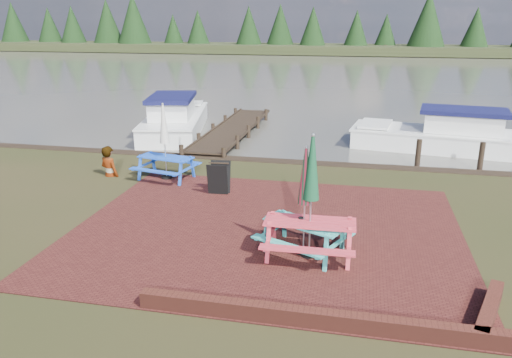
{
  "coord_description": "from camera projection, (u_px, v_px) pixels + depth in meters",
  "views": [
    {
      "loc": [
        2.01,
        -9.62,
        4.78
      ],
      "look_at": [
        -0.42,
        1.82,
        1.0
      ],
      "focal_mm": 35.0,
      "sensor_mm": 36.0,
      "label": 1
    }
  ],
  "objects": [
    {
      "name": "boat_jetty",
      "position": [
        175.0,
        120.0,
        22.46
      ],
      "size": [
        3.73,
        7.13,
        1.97
      ],
      "rotation": [
        0.0,
        0.0,
        0.22
      ],
      "color": "silver",
      "rests_on": "ground"
    },
    {
      "name": "boat_near",
      "position": [
        444.0,
        136.0,
        19.6
      ],
      "size": [
        7.01,
        3.28,
        1.83
      ],
      "rotation": [
        0.0,
        0.0,
        1.43
      ],
      "color": "silver",
      "rests_on": "ground"
    },
    {
      "name": "picnic_table_blue",
      "position": [
        165.0,
        153.0,
        15.33
      ],
      "size": [
        1.96,
        1.82,
        2.34
      ],
      "rotation": [
        0.0,
        0.0,
        -0.21
      ],
      "color": "blue",
      "rests_on": "ground"
    },
    {
      "name": "chalkboard",
      "position": [
        219.0,
        178.0,
        14.08
      ],
      "size": [
        0.59,
        0.59,
        0.93
      ],
      "rotation": [
        0.0,
        0.0,
        0.08
      ],
      "color": "black",
      "rests_on": "ground"
    },
    {
      "name": "far_treeline",
      "position": [
        352.0,
        29.0,
        71.25
      ],
      "size": [
        120.0,
        10.0,
        8.1
      ],
      "color": "black",
      "rests_on": "ground"
    },
    {
      "name": "water",
      "position": [
        341.0,
        73.0,
        45.27
      ],
      "size": [
        120.0,
        60.0,
        0.02
      ],
      "primitive_type": "cube",
      "color": "#424039",
      "rests_on": "ground"
    },
    {
      "name": "paving",
      "position": [
        266.0,
        230.0,
        11.75
      ],
      "size": [
        9.0,
        7.5,
        0.02
      ],
      "primitive_type": "cube",
      "color": "#3D1613",
      "rests_on": "ground"
    },
    {
      "name": "person",
      "position": [
        107.0,
        146.0,
        15.59
      ],
      "size": [
        0.82,
        0.69,
        1.91
      ],
      "primitive_type": "imported",
      "rotation": [
        0.0,
        0.0,
        2.75
      ],
      "color": "gray",
      "rests_on": "ground"
    },
    {
      "name": "brick_wall",
      "position": [
        356.0,
        317.0,
        8.11
      ],
      "size": [
        6.21,
        1.79,
        0.3
      ],
      "color": "#4C1E16",
      "rests_on": "ground"
    },
    {
      "name": "picnic_table_teal",
      "position": [
        304.0,
        218.0,
        10.38
      ],
      "size": [
        2.15,
        2.05,
        2.33
      ],
      "rotation": [
        0.0,
        0.0,
        -0.43
      ],
      "color": "teal",
      "rests_on": "ground"
    },
    {
      "name": "ground",
      "position": [
        258.0,
        249.0,
        10.82
      ],
      "size": [
        120.0,
        120.0,
        0.0
      ],
      "primitive_type": "plane",
      "color": "black",
      "rests_on": "ground"
    },
    {
      "name": "jetty",
      "position": [
        232.0,
        129.0,
        21.98
      ],
      "size": [
        1.76,
        9.08,
        1.0
      ],
      "color": "black",
      "rests_on": "ground"
    },
    {
      "name": "picnic_table_red",
      "position": [
        310.0,
        216.0,
        10.25
      ],
      "size": [
        1.92,
        1.72,
        2.61
      ],
      "rotation": [
        0.0,
        0.0,
        0.03
      ],
      "color": "#C93340",
      "rests_on": "ground"
    }
  ]
}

